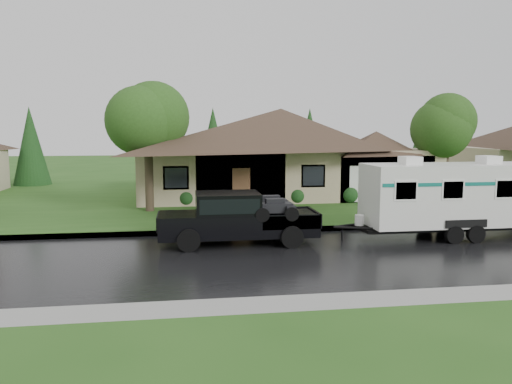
{
  "coord_description": "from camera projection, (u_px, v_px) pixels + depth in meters",
  "views": [
    {
      "loc": [
        -4.44,
        -18.53,
        4.37
      ],
      "look_at": [
        -1.43,
        2.0,
        1.77
      ],
      "focal_mm": 35.0,
      "sensor_mm": 36.0,
      "label": 1
    }
  ],
  "objects": [
    {
      "name": "tree_left_green",
      "position": [
        148.0,
        122.0,
        25.53
      ],
      "size": [
        4.02,
        4.02,
        6.65
      ],
      "color": "#382B1E",
      "rests_on": "lawn"
    },
    {
      "name": "house_main",
      "position": [
        286.0,
        142.0,
        32.85
      ],
      "size": [
        19.44,
        10.8,
        6.9
      ],
      "color": "tan",
      "rests_on": "lawn"
    },
    {
      "name": "tree_right_green",
      "position": [
        447.0,
        127.0,
        29.75
      ],
      "size": [
        3.81,
        3.81,
        6.31
      ],
      "color": "#382B1E",
      "rests_on": "lawn"
    },
    {
      "name": "ground",
      "position": [
        300.0,
        243.0,
        19.38
      ],
      "size": [
        140.0,
        140.0,
        0.0
      ],
      "primitive_type": "plane",
      "color": "#29541A",
      "rests_on": "ground"
    },
    {
      "name": "pickup_truck",
      "position": [
        235.0,
        217.0,
        19.07
      ],
      "size": [
        5.99,
        2.28,
        2.0
      ],
      "color": "black",
      "rests_on": "ground"
    },
    {
      "name": "shrub_row",
      "position": [
        296.0,
        195.0,
        28.72
      ],
      "size": [
        13.6,
        1.0,
        1.0
      ],
      "color": "#143814",
      "rests_on": "lawn"
    },
    {
      "name": "road",
      "position": [
        313.0,
        255.0,
        17.41
      ],
      "size": [
        140.0,
        8.0,
        0.01
      ],
      "primitive_type": "cube",
      "color": "black",
      "rests_on": "ground"
    },
    {
      "name": "lawn",
      "position": [
        249.0,
        193.0,
        34.1
      ],
      "size": [
        140.0,
        26.0,
        0.15
      ],
      "primitive_type": "cube",
      "color": "#29541A",
      "rests_on": "ground"
    },
    {
      "name": "curb",
      "position": [
        288.0,
        230.0,
        21.58
      ],
      "size": [
        140.0,
        0.5,
        0.15
      ],
      "primitive_type": "cube",
      "color": "gray",
      "rests_on": "ground"
    },
    {
      "name": "travel_trailer",
      "position": [
        451.0,
        194.0,
        20.25
      ],
      "size": [
        7.39,
        2.6,
        3.32
      ],
      "color": "silver",
      "rests_on": "ground"
    }
  ]
}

